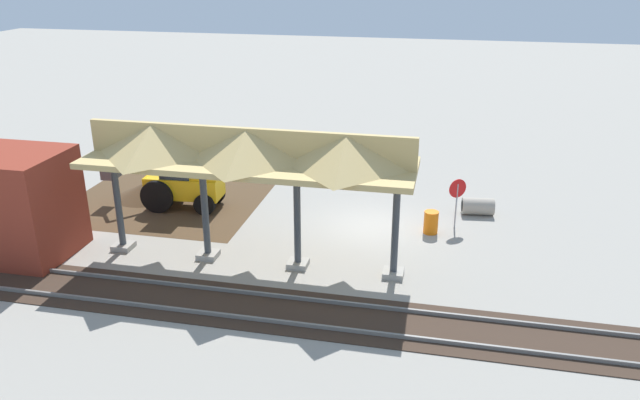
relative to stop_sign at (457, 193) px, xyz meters
name	(u,v)px	position (x,y,z in m)	size (l,w,h in m)	color
ground_plane	(371,226)	(3.28, 0.61, -1.46)	(120.00, 120.00, 0.00)	gray
dirt_work_zone	(166,201)	(12.53, -0.15, -1.46)	(8.30, 7.00, 0.01)	#4C3823
platform_canopy	(247,150)	(6.99, 4.56, 2.69)	(11.22, 3.20, 4.90)	#9E998E
rail_tracks	(340,317)	(3.28, 7.53, -1.43)	(60.00, 2.58, 0.15)	slate
stop_sign	(457,193)	(0.00, 0.00, 0.00)	(0.65, 0.45, 2.04)	gray
backhoe	(181,179)	(11.52, 0.26, -0.19)	(5.25, 1.81, 2.82)	#EAB214
dirt_mound	(146,196)	(13.68, -0.55, -1.46)	(5.61, 5.61, 1.28)	#4C3823
concrete_pipe	(478,206)	(-0.92, -1.57, -1.10)	(1.37, 0.86, 0.71)	#9E9384
brick_utility_building	(1,203)	(15.94, 5.67, 0.45)	(4.86, 3.12, 3.83)	maroon
traffic_barrel	(431,222)	(0.92, 0.74, -1.01)	(0.56, 0.56, 0.90)	orange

